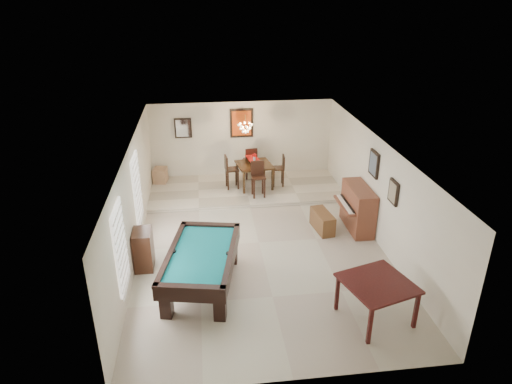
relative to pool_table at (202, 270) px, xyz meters
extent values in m
cube|color=beige|center=(1.45, 1.71, -0.43)|extent=(6.00, 9.00, 0.02)
cube|color=silver|center=(1.45, 6.21, 0.88)|extent=(6.00, 0.04, 2.60)
cube|color=silver|center=(1.45, -2.79, 0.88)|extent=(6.00, 0.04, 2.60)
cube|color=silver|center=(-1.55, 1.71, 0.88)|extent=(0.04, 9.00, 2.60)
cube|color=silver|center=(4.45, 1.71, 0.88)|extent=(0.04, 9.00, 2.60)
cube|color=white|center=(1.45, 1.71, 2.18)|extent=(6.00, 9.00, 0.04)
cube|color=beige|center=(1.45, 4.96, -0.36)|extent=(6.00, 2.50, 0.12)
cube|color=white|center=(-1.52, -0.49, 0.98)|extent=(0.06, 1.00, 1.70)
cube|color=white|center=(-1.52, 2.31, 0.98)|extent=(0.06, 1.00, 1.70)
cube|color=brown|center=(3.22, 2.17, -0.16)|extent=(0.49, 0.98, 0.52)
cube|color=black|center=(-1.32, 0.94, 0.05)|extent=(0.42, 0.63, 0.94)
cube|color=tan|center=(-1.27, 5.79, -0.08)|extent=(0.48, 0.56, 0.46)
cube|color=#D84C14|center=(1.45, 6.17, 1.48)|extent=(0.75, 0.06, 0.95)
cube|color=white|center=(-0.45, 6.17, 1.38)|extent=(0.55, 0.06, 0.65)
cube|color=slate|center=(4.41, 2.01, 1.48)|extent=(0.06, 0.55, 0.65)
cube|color=gray|center=(4.41, 0.71, 1.28)|extent=(0.06, 0.45, 0.55)
camera|label=1|loc=(0.15, -8.29, 5.53)|focal=32.00mm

